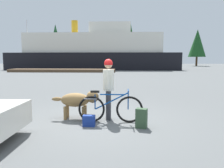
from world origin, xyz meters
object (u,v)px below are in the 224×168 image
handbag_pannier (89,121)px  backpack (141,118)px  dog (78,100)px  sailboat_moored (28,67)px  bicycle (110,108)px  ferry_boat (95,52)px  person_cyclist (108,83)px

handbag_pannier → backpack: bearing=-3.3°
dog → sailboat_moored: 33.70m
bicycle → dog: bearing=158.8°
dog → handbag_pannier: bearing=-60.6°
dog → ferry_boat: 33.08m
dog → backpack: size_ratio=2.78×
handbag_pannier → sailboat_moored: bearing=115.4°
bicycle → handbag_pannier: bearing=-144.7°
person_cyclist → ferry_boat: (-4.31, 32.84, 1.84)m
person_cyclist → dog: size_ratio=1.26×
handbag_pannier → sailboat_moored: size_ratio=0.04×
person_cyclist → bicycle: bearing=-79.9°
bicycle → backpack: (0.84, -0.46, -0.15)m
person_cyclist → sailboat_moored: (-15.30, 30.48, -0.58)m
bicycle → backpack: bearing=-28.8°
bicycle → backpack: size_ratio=3.57×
backpack → dog: bearing=155.1°
ferry_boat → sailboat_moored: (-10.99, -2.36, -2.42)m
person_cyclist → handbag_pannier: (-0.47, -0.74, -0.93)m
backpack → sailboat_moored: bearing=117.4°
handbag_pannier → ferry_boat: bearing=96.5°
dog → sailboat_moored: bearing=115.3°
ferry_boat → sailboat_moored: 11.50m
backpack → sailboat_moored: size_ratio=0.06×
dog → sailboat_moored: sailboat_moored is taller
handbag_pannier → ferry_boat: (-3.84, 33.57, 2.77)m
sailboat_moored → person_cyclist: bearing=-63.3°
person_cyclist → dog: bearing=179.0°
person_cyclist → ferry_boat: 33.17m
person_cyclist → handbag_pannier: person_cyclist is taller
ferry_boat → sailboat_moored: bearing=-167.9°
dog → backpack: 2.01m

